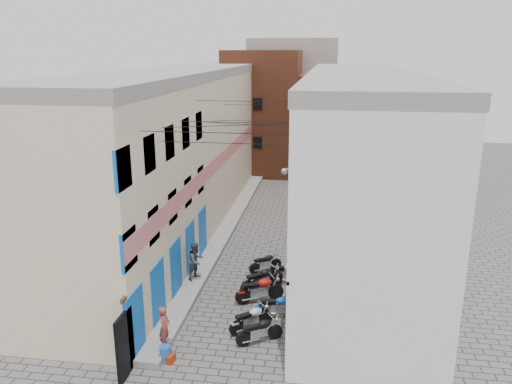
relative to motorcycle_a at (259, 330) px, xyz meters
The scene contains 21 objects.
ground 2.56m from the motorcycle_a, 124.13° to the right, with size 90.00×90.00×0.00m, color #5C5A57.
plinth 11.47m from the motorcycle_a, 107.55° to the left, with size 0.90×26.00×0.25m, color gray.
building_left 13.23m from the motorcycle_a, 120.42° to the left, with size 5.10×27.00×9.00m.
building_right 12.17m from the motorcycle_a, 71.79° to the left, with size 5.94×26.00×9.00m.
building_far_brick_left 26.53m from the motorcycle_a, 97.48° to the left, with size 6.00×6.00×10.00m, color brown.
building_far_brick_right 28.19m from the motorcycle_a, 86.73° to the left, with size 5.00×6.00×8.00m, color brown.
building_far_concrete 32.34m from the motorcycle_a, 92.52° to the left, with size 8.00×5.00×11.00m, color gray.
far_shopfront 23.18m from the motorcycle_a, 93.48° to the left, with size 2.00×0.30×2.40m, color black.
overhead_wires 8.76m from the motorcycle_a, 104.16° to the left, with size 5.80×13.02×1.32m.
motorcycle_a is the anchor object (origin of this frame).
motorcycle_b 0.85m from the motorcycle_a, 119.10° to the left, with size 0.57×1.82×1.05m, color silver, non-canonical shape.
motorcycle_c 1.90m from the motorcycle_a, 76.75° to the left, with size 0.56×1.76×1.02m, color blue, non-canonical shape.
motorcycle_d 3.00m from the motorcycle_a, 98.00° to the left, with size 0.66×2.08×1.21m, color #A2110B, non-canonical shape.
motorcycle_e 3.95m from the motorcycle_a, 96.56° to the left, with size 0.65×2.05×1.19m, color black, non-canonical shape.
motorcycle_f 4.79m from the motorcycle_a, 84.06° to the left, with size 0.62×1.97×1.14m, color silver, non-canonical shape.
motorcycle_g 5.92m from the motorcycle_a, 95.37° to the left, with size 0.53×1.67×0.97m, color black, non-canonical shape.
person_a 3.32m from the motorcycle_a, 160.94° to the right, with size 0.54×0.36×1.48m, color brown.
person_b 5.45m from the motorcycle_a, 129.09° to the left, with size 0.82×0.64×1.69m, color #373D52.
water_jug_near 3.36m from the motorcycle_a, 151.98° to the right, with size 0.37×0.37×0.57m, color #2258AD.
water_jug_far 3.27m from the motorcycle_a, 152.96° to the right, with size 0.28×0.28×0.44m, color #243AB4.
red_crate 3.30m from the motorcycle_a, 151.35° to the right, with size 0.46×0.34×0.29m, color #9E2D0B.
Camera 1 is at (3.59, -13.37, 10.05)m, focal length 35.00 mm.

